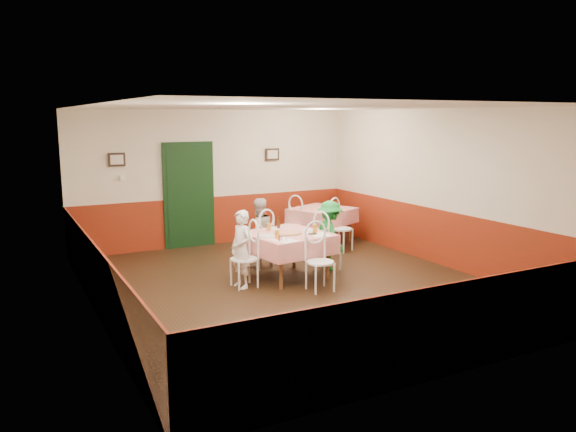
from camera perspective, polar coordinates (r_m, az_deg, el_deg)
name	(u,v)px	position (r m, az deg, el deg)	size (l,w,h in m)	color
floor	(295,286)	(8.97, 0.67, -7.15)	(7.00, 7.00, 0.00)	black
ceiling	(295,107)	(8.58, 0.71, 11.03)	(7.00, 7.00, 0.00)	white
back_wall	(215,178)	(11.84, -7.38, 3.88)	(6.00, 0.10, 2.80)	beige
front_wall	(461,244)	(5.87, 17.13, -2.70)	(6.00, 0.10, 2.80)	beige
left_wall	(92,214)	(7.72, -19.30, 0.15)	(0.10, 7.00, 2.80)	beige
right_wall	(442,188)	(10.41, 15.40, 2.77)	(0.10, 7.00, 2.80)	beige
wainscot_back	(217,220)	(11.95, -7.26, -0.42)	(6.00, 0.03, 1.00)	maroon
wainscot_front	(455,329)	(6.14, 16.59, -10.90)	(6.00, 0.03, 1.00)	maroon
wainscot_left	(97,281)	(7.92, -18.82, -6.26)	(0.03, 7.00, 1.00)	maroon
wainscot_right	(439,237)	(10.55, 15.12, -2.08)	(0.03, 7.00, 1.00)	maroon
door	(189,196)	(11.64, -10.03, 1.97)	(0.96, 0.06, 2.10)	black
picture_left	(117,160)	(11.22, -17.01, 5.50)	(0.32, 0.03, 0.26)	black
picture_right	(272,154)	(12.26, -1.61, 6.28)	(0.32, 0.03, 0.26)	black
thermostat	(123,178)	(11.27, -16.42, 3.76)	(0.10, 0.03, 0.10)	white
main_table	(288,256)	(9.33, 0.00, -4.09)	(1.22, 1.22, 0.77)	red
second_table	(322,226)	(11.87, 3.47, -1.05)	(1.12, 1.12, 0.77)	red
chair_left	(244,259)	(8.86, -4.49, -4.38)	(0.42, 0.42, 0.90)	white
chair_right	(328,245)	(9.82, 4.04, -2.95)	(0.42, 0.42, 0.90)	white
chair_far	(260,242)	(9.99, -2.84, -2.70)	(0.42, 0.42, 0.90)	white
chair_near	(320,262)	(8.65, 3.29, -4.71)	(0.42, 0.42, 0.90)	white
chair_second_a	(291,226)	(11.49, 0.27, -1.02)	(0.42, 0.42, 0.90)	white
chair_second_b	(341,229)	(11.23, 5.45, -1.32)	(0.42, 0.42, 0.90)	white
pizza	(288,233)	(9.21, 0.00, -1.71)	(0.44, 0.44, 0.03)	#B74723
plate_left	(267,236)	(9.02, -2.15, -2.02)	(0.25, 0.25, 0.01)	white
plate_right	(309,230)	(9.46, 2.13, -1.45)	(0.25, 0.25, 0.01)	white
plate_far	(274,229)	(9.60, -1.45, -1.28)	(0.25, 0.25, 0.01)	white
glass_a	(277,235)	(8.80, -1.11, -1.92)	(0.07, 0.07, 0.13)	#BF7219
glass_b	(315,229)	(9.27, 2.77, -1.31)	(0.07, 0.07, 0.14)	#BF7219
glass_c	(269,227)	(9.46, -1.97, -1.10)	(0.07, 0.07, 0.13)	#BF7219
beer_bottle	(279,223)	(9.59, -0.97, -0.75)	(0.05, 0.05, 0.20)	#381C0A
shaker_a	(282,238)	(8.64, -0.64, -2.30)	(0.04, 0.04, 0.09)	silver
shaker_b	(286,238)	(8.67, -0.19, -2.26)	(0.04, 0.04, 0.09)	silver
shaker_c	(279,238)	(8.67, -0.89, -2.25)	(0.04, 0.04, 0.09)	#B23319
menu_left	(284,240)	(8.72, -0.41, -2.47)	(0.30, 0.40, 0.00)	white
menu_right	(319,234)	(9.16, 3.13, -1.88)	(0.30, 0.40, 0.00)	white
wallet	(312,234)	(9.16, 2.50, -1.82)	(0.11, 0.09, 0.02)	black
diner_left	(241,249)	(8.79, -4.78, -3.39)	(0.45, 0.29, 1.23)	gray
diner_far	(259,233)	(10.00, -3.01, -1.70)	(0.60, 0.47, 1.24)	gray
diner_right	(330,236)	(9.81, 4.28, -2.00)	(0.79, 0.45, 1.22)	gray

